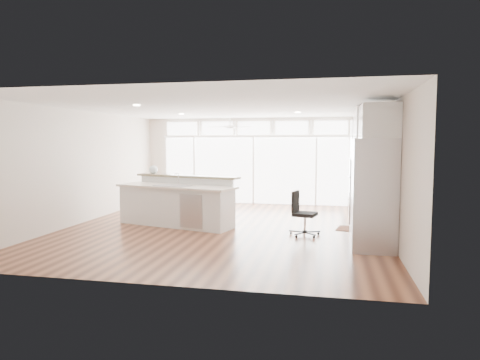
# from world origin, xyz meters

# --- Properties ---
(floor) EXTENTS (7.00, 8.00, 0.02)m
(floor) POSITION_xyz_m (0.00, 0.00, -0.01)
(floor) COLOR #4A2516
(floor) RESTS_ON ground
(ceiling) EXTENTS (7.00, 8.00, 0.02)m
(ceiling) POSITION_xyz_m (0.00, 0.00, 2.70)
(ceiling) COLOR white
(ceiling) RESTS_ON wall_back
(wall_back) EXTENTS (7.00, 0.04, 2.70)m
(wall_back) POSITION_xyz_m (0.00, 4.00, 1.35)
(wall_back) COLOR beige
(wall_back) RESTS_ON floor
(wall_front) EXTENTS (7.00, 0.04, 2.70)m
(wall_front) POSITION_xyz_m (0.00, -4.00, 1.35)
(wall_front) COLOR beige
(wall_front) RESTS_ON floor
(wall_left) EXTENTS (0.04, 8.00, 2.70)m
(wall_left) POSITION_xyz_m (-3.50, 0.00, 1.35)
(wall_left) COLOR beige
(wall_left) RESTS_ON floor
(wall_right) EXTENTS (0.04, 8.00, 2.70)m
(wall_right) POSITION_xyz_m (3.50, 0.00, 1.35)
(wall_right) COLOR beige
(wall_right) RESTS_ON floor
(glass_wall) EXTENTS (5.80, 0.06, 2.08)m
(glass_wall) POSITION_xyz_m (0.00, 3.94, 1.05)
(glass_wall) COLOR silver
(glass_wall) RESTS_ON wall_back
(transom_row) EXTENTS (5.90, 0.06, 0.40)m
(transom_row) POSITION_xyz_m (0.00, 3.94, 2.38)
(transom_row) COLOR silver
(transom_row) RESTS_ON wall_back
(desk_window) EXTENTS (0.04, 0.85, 0.85)m
(desk_window) POSITION_xyz_m (3.46, 0.30, 1.55)
(desk_window) COLOR silver
(desk_window) RESTS_ON wall_right
(ceiling_fan) EXTENTS (1.16, 1.16, 0.32)m
(ceiling_fan) POSITION_xyz_m (-0.50, 2.80, 2.48)
(ceiling_fan) COLOR white
(ceiling_fan) RESTS_ON ceiling
(recessed_lights) EXTENTS (3.40, 3.00, 0.02)m
(recessed_lights) POSITION_xyz_m (0.00, 0.20, 2.68)
(recessed_lights) COLOR white
(recessed_lights) RESTS_ON ceiling
(oven_cabinet) EXTENTS (0.64, 1.20, 2.50)m
(oven_cabinet) POSITION_xyz_m (3.17, 1.80, 1.25)
(oven_cabinet) COLOR silver
(oven_cabinet) RESTS_ON floor
(desk_nook) EXTENTS (0.72, 1.30, 0.76)m
(desk_nook) POSITION_xyz_m (3.13, 0.30, 0.38)
(desk_nook) COLOR silver
(desk_nook) RESTS_ON floor
(upper_cabinets) EXTENTS (0.64, 1.30, 0.64)m
(upper_cabinets) POSITION_xyz_m (3.17, 0.30, 2.35)
(upper_cabinets) COLOR silver
(upper_cabinets) RESTS_ON wall_right
(refrigerator) EXTENTS (0.76, 0.90, 2.00)m
(refrigerator) POSITION_xyz_m (3.11, -1.35, 1.00)
(refrigerator) COLOR #AFAFB4
(refrigerator) RESTS_ON floor
(fridge_cabinet) EXTENTS (0.64, 0.90, 0.60)m
(fridge_cabinet) POSITION_xyz_m (3.17, -1.35, 2.30)
(fridge_cabinet) COLOR silver
(fridge_cabinet) RESTS_ON wall_right
(framed_photos) EXTENTS (0.06, 0.22, 0.80)m
(framed_photos) POSITION_xyz_m (3.46, 0.92, 1.40)
(framed_photos) COLOR black
(framed_photos) RESTS_ON wall_right
(kitchen_island) EXTENTS (3.07, 1.80, 1.15)m
(kitchen_island) POSITION_xyz_m (-1.16, 0.04, 0.57)
(kitchen_island) COLOR silver
(kitchen_island) RESTS_ON floor
(rug) EXTENTS (0.95, 0.76, 0.01)m
(rug) POSITION_xyz_m (2.95, 0.40, 0.01)
(rug) COLOR #391B12
(rug) RESTS_ON floor
(office_chair) EXTENTS (0.56, 0.54, 0.91)m
(office_chair) POSITION_xyz_m (1.85, -0.46, 0.46)
(office_chair) COLOR black
(office_chair) RESTS_ON floor
(fishbowl) EXTENTS (0.25, 0.25, 0.22)m
(fishbowl) POSITION_xyz_m (-1.97, 0.67, 1.25)
(fishbowl) COLOR silver
(fishbowl) RESTS_ON kitchen_island
(monitor) EXTENTS (0.15, 0.51, 0.42)m
(monitor) POSITION_xyz_m (3.05, 0.30, 0.97)
(monitor) COLOR black
(monitor) RESTS_ON desk_nook
(keyboard) EXTENTS (0.19, 0.37, 0.02)m
(keyboard) POSITION_xyz_m (2.88, 0.30, 0.77)
(keyboard) COLOR silver
(keyboard) RESTS_ON desk_nook
(potted_plant) EXTENTS (0.28, 0.31, 0.22)m
(potted_plant) POSITION_xyz_m (3.17, 1.80, 2.61)
(potted_plant) COLOR #305725
(potted_plant) RESTS_ON oven_cabinet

